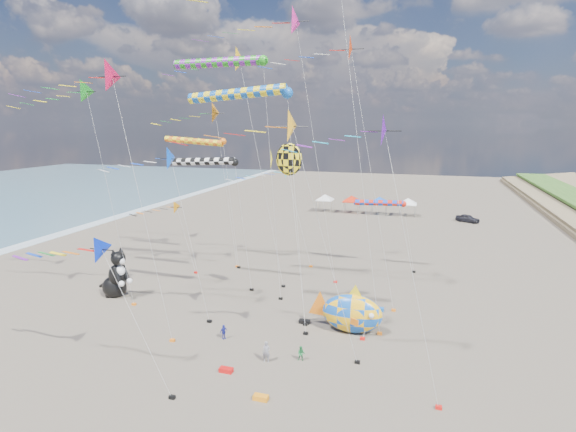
# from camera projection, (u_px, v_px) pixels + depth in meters

# --- Properties ---
(ground) EXTENTS (260.00, 260.00, 0.00)m
(ground) POSITION_uv_depth(u_px,v_px,m) (205.00, 405.00, 26.31)
(ground) COLOR brown
(ground) RESTS_ON ground
(delta_kite_0) EXTENTS (8.66, 2.02, 16.87)m
(delta_kite_0) POSITION_uv_depth(u_px,v_px,m) (386.00, 135.00, 23.85)
(delta_kite_0) COLOR #521390
(delta_kite_0) RESTS_ON ground
(delta_kite_1) EXTENTS (12.62, 2.35, 17.26)m
(delta_kite_1) POSITION_uv_depth(u_px,v_px,m) (287.00, 130.00, 29.12)
(delta_kite_1) COLOR #FFAC1B
(delta_kite_1) RESTS_ON ground
(delta_kite_2) EXTENTS (15.30, 2.98, 27.42)m
(delta_kite_2) POSITION_uv_depth(u_px,v_px,m) (287.00, 22.00, 42.87)
(delta_kite_2) COLOR #DC2086
(delta_kite_2) RESTS_ON ground
(delta_kite_3) EXTENTS (10.28, 2.09, 19.88)m
(delta_kite_3) POSITION_uv_depth(u_px,v_px,m) (83.00, 96.00, 38.07)
(delta_kite_3) COLOR #157E1D
(delta_kite_3) RESTS_ON ground
(delta_kite_4) EXTENTS (10.25, 1.82, 9.81)m
(delta_kite_4) POSITION_uv_depth(u_px,v_px,m) (95.00, 256.00, 26.52)
(delta_kite_4) COLOR #0626C7
(delta_kite_4) RESTS_ON ground
(delta_kite_5) EXTENTS (11.68, 2.39, 23.45)m
(delta_kite_5) POSITION_uv_depth(u_px,v_px,m) (349.00, 51.00, 36.36)
(delta_kite_5) COLOR red
(delta_kite_5) RESTS_ON ground
(delta_kite_6) EXTENTS (11.81, 2.62, 23.66)m
(delta_kite_6) POSITION_uv_depth(u_px,v_px,m) (241.00, 59.00, 42.05)
(delta_kite_6) COLOR yellow
(delta_kite_6) RESTS_ON ground
(delta_kite_8) EXTENTS (8.17, 1.60, 7.89)m
(delta_kite_8) POSITION_uv_depth(u_px,v_px,m) (164.00, 212.00, 49.16)
(delta_kite_8) COLOR orange
(delta_kite_8) RESTS_ON ground
(delta_kite_9) EXTENTS (12.91, 2.51, 20.76)m
(delta_kite_9) POSITION_uv_depth(u_px,v_px,m) (95.00, 79.00, 31.55)
(delta_kite_9) COLOR #D10F40
(delta_kite_9) RESTS_ON ground
(delta_kite_10) EXTENTS (9.57, 1.68, 11.73)m
(delta_kite_10) POSITION_uv_depth(u_px,v_px,m) (278.00, 175.00, 50.68)
(delta_kite_10) COLOR #0CC6CD
(delta_kite_10) RESTS_ON ground
(delta_kite_11) EXTENTS (10.19, 2.17, 14.54)m
(delta_kite_11) POSITION_uv_depth(u_px,v_px,m) (157.00, 162.00, 35.77)
(delta_kite_11) COLOR blue
(delta_kite_11) RESTS_ON ground
(delta_kite_12) EXTENTS (10.00, 2.46, 18.60)m
(delta_kite_12) POSITION_uv_depth(u_px,v_px,m) (209.00, 115.00, 48.99)
(delta_kite_12) COLOR orange
(delta_kite_12) RESTS_ON ground
(windsock_0) EXTENTS (9.52, 0.83, 18.74)m
(windsock_0) POSITION_uv_depth(u_px,v_px,m) (242.00, 95.00, 32.85)
(windsock_0) COLOR #1254B5
(windsock_0) RESTS_ON ground
(windsock_1) EXTENTS (8.70, 0.74, 12.98)m
(windsock_1) POSITION_uv_depth(u_px,v_px,m) (205.00, 162.00, 43.13)
(windsock_1) COLOR black
(windsock_1) RESTS_ON ground
(windsock_2) EXTENTS (8.83, 0.73, 14.65)m
(windsock_2) POSITION_uv_depth(u_px,v_px,m) (197.00, 142.00, 49.73)
(windsock_2) COLOR orange
(windsock_2) RESTS_ON ground
(windsock_3) EXTENTS (7.03, 0.67, 7.98)m
(windsock_3) POSITION_uv_depth(u_px,v_px,m) (382.00, 203.00, 49.28)
(windsock_3) COLOR red
(windsock_3) RESTS_ON ground
(windsock_4) EXTENTS (10.02, 0.89, 21.90)m
(windsock_4) POSITION_uv_depth(u_px,v_px,m) (223.00, 63.00, 39.28)
(windsock_4) COLOR #21951B
(windsock_4) RESTS_ON ground
(angelfish_kite) EXTENTS (3.74, 3.02, 14.65)m
(angelfish_kite) POSITION_uv_depth(u_px,v_px,m) (287.00, 161.00, 36.51)
(angelfish_kite) COLOR yellow
(angelfish_kite) RESTS_ON ground
(cat_inflatable) EXTENTS (3.96, 2.71, 4.87)m
(cat_inflatable) POSITION_uv_depth(u_px,v_px,m) (116.00, 272.00, 42.41)
(cat_inflatable) COLOR black
(cat_inflatable) RESTS_ON ground
(fish_inflatable) EXTENTS (6.36, 2.66, 4.03)m
(fish_inflatable) POSITION_uv_depth(u_px,v_px,m) (351.00, 313.00, 35.14)
(fish_inflatable) COLOR blue
(fish_inflatable) RESTS_ON ground
(person_adult) EXTENTS (0.61, 0.46, 1.50)m
(person_adult) POSITION_uv_depth(u_px,v_px,m) (266.00, 352.00, 30.91)
(person_adult) COLOR gray
(person_adult) RESTS_ON ground
(child_green) EXTENTS (0.58, 0.48, 1.09)m
(child_green) POSITION_uv_depth(u_px,v_px,m) (301.00, 354.00, 31.08)
(child_green) COLOR #227E3F
(child_green) RESTS_ON ground
(child_blue) EXTENTS (0.57, 0.72, 1.15)m
(child_blue) POSITION_uv_depth(u_px,v_px,m) (224.00, 332.00, 34.29)
(child_blue) COLOR #1F259A
(child_blue) RESTS_ON ground
(kite_bag_0) EXTENTS (0.90, 0.44, 0.30)m
(kite_bag_0) POSITION_uv_depth(u_px,v_px,m) (304.00, 322.00, 37.05)
(kite_bag_0) COLOR black
(kite_bag_0) RESTS_ON ground
(kite_bag_1) EXTENTS (0.90, 0.44, 0.30)m
(kite_bag_1) POSITION_uv_depth(u_px,v_px,m) (379.00, 309.00, 39.53)
(kite_bag_1) COLOR blue
(kite_bag_1) RESTS_ON ground
(kite_bag_2) EXTENTS (0.90, 0.44, 0.30)m
(kite_bag_2) POSITION_uv_depth(u_px,v_px,m) (226.00, 370.00, 29.75)
(kite_bag_2) COLOR red
(kite_bag_2) RESTS_ON ground
(kite_bag_3) EXTENTS (0.90, 0.44, 0.30)m
(kite_bag_3) POSITION_uv_depth(u_px,v_px,m) (261.00, 398.00, 26.76)
(kite_bag_3) COLOR orange
(kite_bag_3) RESTS_ON ground
(tent_row) EXTENTS (19.20, 4.20, 3.80)m
(tent_row) POSITION_uv_depth(u_px,v_px,m) (365.00, 197.00, 81.46)
(tent_row) COLOR white
(tent_row) RESTS_ON ground
(parked_car) EXTENTS (4.10, 3.11, 1.30)m
(parked_car) POSITION_uv_depth(u_px,v_px,m) (468.00, 218.00, 75.13)
(parked_car) COLOR #26262D
(parked_car) RESTS_ON ground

